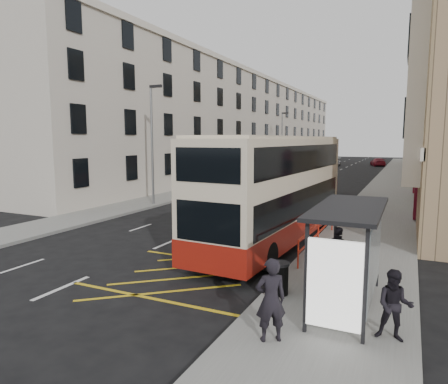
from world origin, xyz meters
The scene contains 21 objects.
ground centered at (0.00, 0.00, 0.00)m, with size 200.00×200.00×0.00m, color black.
pavement_right centered at (8.00, 30.00, 0.07)m, with size 4.00×120.00×0.15m, color slate.
pavement_left centered at (-7.50, 30.00, 0.07)m, with size 3.00×120.00×0.15m, color slate.
kerb_right centered at (6.00, 30.00, 0.07)m, with size 0.25×120.00×0.15m, color gray.
kerb_left centered at (-6.00, 30.00, 0.07)m, with size 0.25×120.00×0.15m, color gray.
road_markings centered at (0.00, 45.00, 0.01)m, with size 10.00×110.00×0.01m, color silver, non-canonical shape.
terrace_left centered at (-13.43, 45.50, 6.52)m, with size 9.18×79.00×13.25m.
bus_shelter centered at (8.34, -0.39, 2.14)m, with size 1.65×4.25×2.70m.
guard_railing centered at (6.25, 5.75, 0.86)m, with size 0.06×6.56×1.01m.
street_lamp_near centered at (-6.35, 12.00, 4.64)m, with size 0.93×0.18×8.00m.
street_lamp_far centered at (-6.35, 42.00, 4.64)m, with size 0.93×0.18×8.00m.
double_decker_front centered at (4.31, 5.99, 2.39)m, with size 3.34×11.91×4.70m.
double_decker_rear centered at (3.40, 17.75, 2.16)m, with size 3.34×10.78×4.23m.
litter_bin centered at (6.35, 0.03, 0.64)m, with size 0.57×0.57×0.94m.
pedestrian_near centered at (6.96, -2.62, 1.09)m, with size 0.68×0.45×1.88m, color black.
pedestrian_mid centered at (9.43, -1.46, 0.95)m, with size 0.78×0.61×1.60m, color black.
pedestrian_far centered at (7.69, 1.80, 1.02)m, with size 1.02×0.42×1.73m, color black.
white_van centered at (-4.76, 35.53, 0.71)m, with size 2.35×5.10×1.42m, color silver.
car_silver centered at (-2.27, 59.77, 0.71)m, with size 1.67×4.16×1.42m, color #999BA1.
car_dark centered at (-5.20, 64.54, 0.68)m, with size 1.44×4.13×1.36m, color black.
car_red centered at (4.46, 62.85, 0.67)m, with size 1.88×4.62×1.34m, color maroon.
Camera 1 is at (9.57, -10.59, 4.57)m, focal length 32.00 mm.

